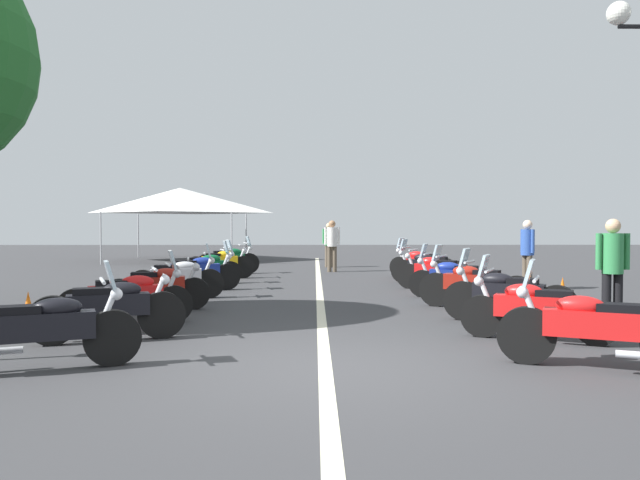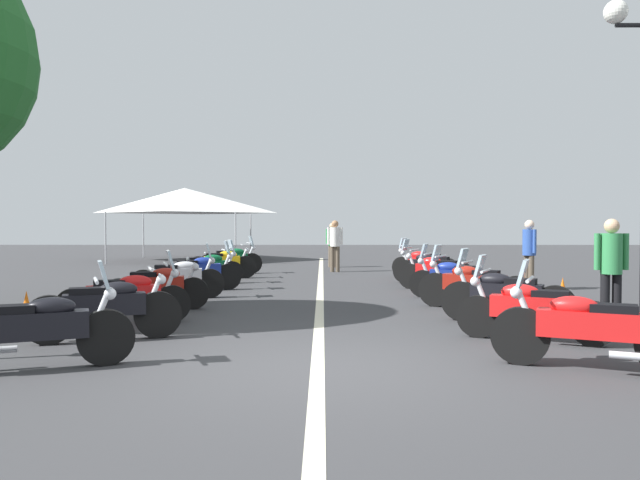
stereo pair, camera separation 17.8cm
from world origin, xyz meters
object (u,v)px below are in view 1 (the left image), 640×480
at_px(motorcycle_left_row_8, 229,259).
at_px(bystander_3, 332,242).
at_px(motorcycle_right_row_7, 421,263).
at_px(traffic_cone_0, 28,313).
at_px(motorcycle_left_row_0, 43,329).
at_px(motorcycle_right_row_6, 429,267).
at_px(motorcycle_right_row_1, 535,308).
at_px(motorcycle_left_row_7, 220,263).
at_px(motorcycle_right_row_4, 455,278).
at_px(motorcycle_right_row_2, 506,294).
at_px(motorcycle_left_row_6, 206,267).
at_px(motorcycle_left_row_5, 197,271).
at_px(motorcycle_left_row_1, 110,308).
at_px(bystander_0, 329,241).
at_px(bystander_1, 613,264).
at_px(event_tent, 180,200).
at_px(motorcycle_left_row_4, 178,277).
at_px(traffic_cone_1, 563,294).
at_px(motorcycle_right_row_0, 594,327).
at_px(motorcycle_right_row_3, 473,284).
at_px(bystander_2, 527,249).
at_px(motorcycle_left_row_2, 128,296).
at_px(motorcycle_right_row_5, 436,271).

height_order(motorcycle_left_row_8, bystander_3, bystander_3).
bearing_deg(motorcycle_right_row_7, traffic_cone_0, 81.21).
height_order(motorcycle_left_row_0, motorcycle_right_row_6, same).
bearing_deg(motorcycle_right_row_6, motorcycle_right_row_1, 117.71).
distance_m(motorcycle_left_row_7, motorcycle_right_row_4, 7.60).
distance_m(motorcycle_left_row_0, motorcycle_right_row_2, 6.94).
bearing_deg(motorcycle_left_row_6, motorcycle_left_row_5, -109.27).
distance_m(motorcycle_left_row_1, bystander_0, 14.82).
xyz_separation_m(bystander_1, event_tent, (17.54, 10.60, 1.64)).
bearing_deg(motorcycle_left_row_4, bystander_3, 53.43).
xyz_separation_m(motorcycle_left_row_8, bystander_1, (-10.27, -7.47, 0.53)).
distance_m(motorcycle_right_row_1, traffic_cone_0, 7.43).
bearing_deg(motorcycle_right_row_2, traffic_cone_1, -105.92).
relative_size(motorcycle_left_row_6, motorcycle_right_row_6, 0.96).
xyz_separation_m(motorcycle_left_row_0, motorcycle_right_row_2, (3.23, -6.14, 0.01)).
xyz_separation_m(motorcycle_right_row_0, motorcycle_right_row_3, (4.91, 0.09, 0.00)).
bearing_deg(bystander_3, motorcycle_left_row_4, -19.73).
relative_size(motorcycle_left_row_6, bystander_1, 1.12).
height_order(motorcycle_left_row_7, motorcycle_right_row_4, motorcycle_right_row_4).
relative_size(motorcycle_left_row_7, motorcycle_right_row_2, 1.03).
bearing_deg(motorcycle_left_row_8, bystander_3, -3.96).
bearing_deg(event_tent, motorcycle_right_row_6, -139.61).
distance_m(motorcycle_left_row_4, traffic_cone_0, 4.28).
height_order(motorcycle_right_row_6, traffic_cone_0, motorcycle_right_row_6).
distance_m(motorcycle_right_row_2, motorcycle_right_row_6, 6.58).
distance_m(motorcycle_left_row_4, motorcycle_right_row_2, 6.97).
bearing_deg(motorcycle_left_row_7, bystander_0, 42.67).
relative_size(motorcycle_left_row_0, motorcycle_right_row_2, 1.04).
relative_size(motorcycle_left_row_0, bystander_2, 1.19).
distance_m(motorcycle_left_row_4, motorcycle_right_row_7, 7.87).
bearing_deg(motorcycle_right_row_0, motorcycle_left_row_7, -38.50).
height_order(motorcycle_left_row_2, traffic_cone_0, motorcycle_left_row_2).
bearing_deg(bystander_3, bystander_0, -172.62).
height_order(motorcycle_right_row_2, bystander_0, bystander_0).
height_order(motorcycle_left_row_7, motorcycle_right_row_6, motorcycle_right_row_6).
relative_size(motorcycle_right_row_7, traffic_cone_1, 2.98).
bearing_deg(bystander_3, bystander_2, 45.78).
bearing_deg(motorcycle_right_row_1, motorcycle_right_row_4, -64.12).
xyz_separation_m(motorcycle_right_row_0, bystander_0, (16.11, 2.59, 0.49)).
bearing_deg(bystander_2, motorcycle_left_row_4, 177.67).
bearing_deg(bystander_2, motorcycle_left_row_1, -155.22).
bearing_deg(motorcycle_left_row_4, motorcycle_left_row_0, -101.03).
bearing_deg(motorcycle_left_row_0, motorcycle_right_row_2, 5.52).
distance_m(motorcycle_left_row_6, traffic_cone_0, 7.40).
distance_m(motorcycle_left_row_0, motorcycle_left_row_5, 8.15).
bearing_deg(motorcycle_right_row_3, motorcycle_right_row_7, -61.68).
height_order(traffic_cone_0, event_tent, event_tent).
distance_m(motorcycle_left_row_2, motorcycle_left_row_7, 8.30).
height_order(motorcycle_left_row_0, bystander_1, bystander_1).
relative_size(motorcycle_left_row_6, motorcycle_right_row_5, 1.02).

